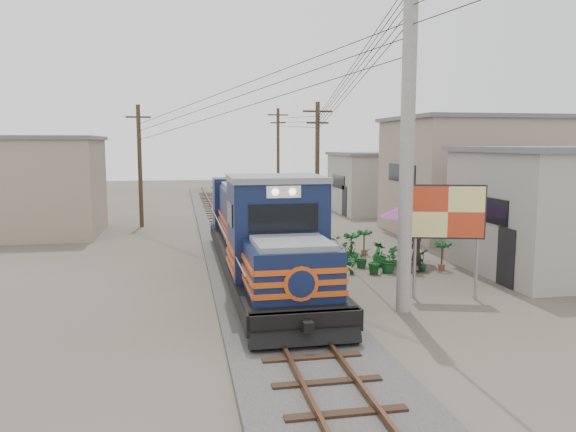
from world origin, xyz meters
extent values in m
plane|color=#473F35|center=(0.00, 0.00, 0.00)|extent=(120.00, 120.00, 0.00)
cube|color=#595651|center=(0.00, 10.00, 0.08)|extent=(3.60, 70.00, 0.16)
cube|color=#51331E|center=(-0.54, 10.00, 0.26)|extent=(0.08, 70.00, 0.12)
cube|color=#51331E|center=(0.54, 10.00, 0.26)|extent=(0.08, 70.00, 0.12)
cube|color=black|center=(0.00, 4.22, 0.74)|extent=(2.73, 15.05, 0.52)
cube|color=black|center=(0.00, -0.48, 0.46)|extent=(2.07, 3.01, 0.61)
cube|color=black|center=(0.00, 8.93, 0.46)|extent=(2.07, 3.01, 0.61)
cube|color=#10193A|center=(0.00, -1.61, 1.54)|extent=(2.24, 2.26, 1.41)
cube|color=#10193A|center=(0.00, 0.74, 2.30)|extent=(2.67, 2.45, 2.92)
cube|color=slate|center=(0.00, 0.74, 3.80)|extent=(2.73, 2.57, 0.17)
cube|color=black|center=(0.00, -0.49, 2.81)|extent=(1.91, 0.06, 0.75)
cube|color=white|center=(0.00, -0.50, 3.52)|extent=(0.94, 0.06, 0.33)
cube|color=#10193A|center=(0.00, 6.57, 1.92)|extent=(2.13, 9.22, 2.16)
cube|color=slate|center=(0.00, 6.57, 3.05)|extent=(1.91, 9.22, 0.17)
cube|color=#CD4813|center=(0.00, 4.22, 1.26)|extent=(2.77, 15.05, 0.13)
cube|color=#CD4813|center=(0.00, 4.22, 1.54)|extent=(2.77, 15.05, 0.13)
cube|color=#CD4813|center=(0.00, 4.22, 1.83)|extent=(2.77, 15.05, 0.13)
cylinder|color=#9E9B93|center=(3.50, -0.50, 5.00)|extent=(0.40, 0.40, 10.00)
cylinder|color=#4C3826|center=(4.50, 14.00, 3.50)|extent=(0.24, 0.24, 7.00)
cube|color=#4C3826|center=(4.50, 14.00, 6.50)|extent=(1.60, 0.10, 0.10)
cube|color=#4C3826|center=(4.50, 14.00, 5.90)|extent=(1.20, 0.10, 0.10)
cylinder|color=#4C3826|center=(4.80, 28.00, 3.75)|extent=(0.24, 0.24, 7.50)
cube|color=#4C3826|center=(4.80, 28.00, 7.00)|extent=(1.60, 0.10, 0.10)
cube|color=#4C3826|center=(4.80, 28.00, 6.40)|extent=(1.20, 0.10, 0.10)
cylinder|color=#4C3826|center=(-5.00, 18.00, 3.50)|extent=(0.24, 0.24, 7.00)
cube|color=#4C3826|center=(-5.00, 18.00, 6.50)|extent=(1.60, 0.10, 0.10)
cube|color=#4C3826|center=(-5.00, 18.00, 5.90)|extent=(1.20, 0.10, 0.10)
cube|color=gray|center=(11.50, 3.00, 2.25)|extent=(7.00, 6.00, 4.50)
cube|color=slate|center=(11.50, 3.00, 4.60)|extent=(7.35, 6.30, 0.20)
cube|color=black|center=(7.98, 3.00, 2.48)|extent=(0.05, 3.00, 0.90)
cube|color=gray|center=(12.50, 12.00, 3.00)|extent=(8.00, 7.00, 6.00)
cube|color=slate|center=(12.50, 12.00, 6.10)|extent=(8.40, 7.35, 0.20)
cube|color=black|center=(8.48, 12.00, 3.30)|extent=(0.05, 3.50, 0.90)
cube|color=gray|center=(11.00, 22.00, 2.00)|extent=(6.00, 6.00, 4.00)
cube|color=slate|center=(11.00, 22.00, 4.10)|extent=(6.30, 6.30, 0.20)
cube|color=black|center=(7.98, 22.00, 2.20)|extent=(0.05, 3.00, 0.90)
cube|color=gray|center=(-10.00, 16.00, 2.50)|extent=(6.00, 6.00, 5.00)
cube|color=slate|center=(-10.00, 16.00, 5.10)|extent=(6.30, 6.30, 0.20)
cylinder|color=#99999E|center=(4.39, 0.80, 1.31)|extent=(0.10, 0.10, 2.63)
cylinder|color=#99999E|center=(6.21, 0.28, 1.31)|extent=(0.10, 0.10, 2.63)
cube|color=black|center=(5.30, 0.54, 2.73)|extent=(2.26, 0.75, 1.68)
cube|color=#BE3619|center=(5.30, 0.51, 2.73)|extent=(2.14, 0.68, 1.58)
cylinder|color=black|center=(6.14, 5.65, 0.05)|extent=(0.45, 0.45, 0.10)
cylinder|color=#99999E|center=(6.14, 5.65, 1.11)|extent=(0.05, 0.05, 2.23)
cone|color=#77297C|center=(6.14, 5.65, 2.18)|extent=(2.41, 2.41, 0.56)
imported|color=black|center=(5.83, 3.93, 0.83)|extent=(0.72, 0.66, 1.66)
imported|color=#164F1F|center=(3.42, 4.18, 0.35)|extent=(0.44, 0.40, 0.69)
imported|color=#164F1F|center=(4.25, 4.06, 0.50)|extent=(0.68, 0.71, 1.00)
imported|color=#164F1F|center=(4.84, 4.26, 0.48)|extent=(0.99, 1.06, 0.97)
imported|color=#164F1F|center=(5.37, 4.07, 0.31)|extent=(0.49, 0.49, 0.61)
imported|color=#164F1F|center=(6.18, 4.08, 0.46)|extent=(0.59, 0.53, 0.92)
imported|color=#164F1F|center=(3.58, 5.13, 0.33)|extent=(0.45, 0.47, 0.66)
imported|color=#164F1F|center=(4.14, 5.24, 0.37)|extent=(0.89, 0.89, 0.75)
imported|color=#164F1F|center=(4.89, 5.29, 0.49)|extent=(0.76, 0.76, 0.98)
imported|color=#164F1F|center=(5.46, 5.24, 0.40)|extent=(0.47, 0.51, 0.80)
imported|color=#164F1F|center=(6.03, 5.32, 0.48)|extent=(0.61, 0.54, 0.95)
imported|color=#164F1F|center=(3.64, 6.24, 0.51)|extent=(1.07, 0.98, 1.02)
imported|color=#164F1F|center=(4.08, 6.26, 0.47)|extent=(0.61, 0.61, 0.94)
camera|label=1|loc=(-2.73, -15.32, 4.82)|focal=35.00mm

